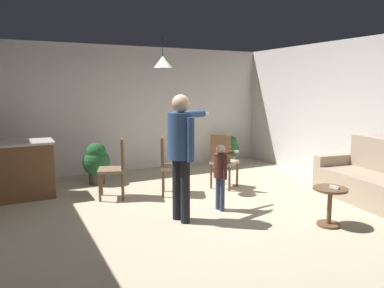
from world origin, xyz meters
The scene contains 15 objects.
ground centered at (0.00, 0.00, 0.00)m, with size 7.68×7.68×0.00m, color beige.
wall_back centered at (0.00, 3.20, 1.35)m, with size 6.40×0.10×2.70m, color silver.
wall_right centered at (3.20, 0.00, 1.35)m, with size 0.10×6.40×2.70m, color silver.
couch_floral centered at (2.71, -0.80, 0.33)m, with size 1.06×1.89×1.00m.
kitchen_counter centered at (-2.45, 1.97, 0.48)m, with size 1.26×0.66×0.95m.
side_table_by_couch centered at (1.25, -1.23, 0.33)m, with size 0.44×0.44×0.52m.
person_adult centered at (-0.42, -0.17, 1.08)m, with size 0.79×0.63×1.74m.
person_child centered at (0.29, -0.04, 0.62)m, with size 0.52×0.32×1.00m.
dining_chair_by_counter centered at (-0.07, 1.06, 0.55)m, with size 0.55×0.55×1.00m.
dining_chair_near_wall centered at (-0.94, 1.27, 0.55)m, with size 0.53×0.53×1.00m.
dining_chair_centre_back centered at (0.93, 0.95, 0.55)m, with size 0.58×0.58×1.00m.
potted_plant_corner centered at (-1.03, 2.32, 0.44)m, with size 0.52×0.52×0.79m.
potted_plant_by_wall centered at (2.27, 2.78, 0.37)m, with size 0.44×0.44×0.67m.
spare_remote_on_table centered at (1.27, -1.28, 0.54)m, with size 0.04×0.13×0.04m, color white.
ceiling_light_pendant centered at (-0.08, 1.27, 2.25)m, with size 0.32×0.32×0.55m.
Camera 1 is at (-2.48, -4.55, 1.84)m, focal length 34.10 mm.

